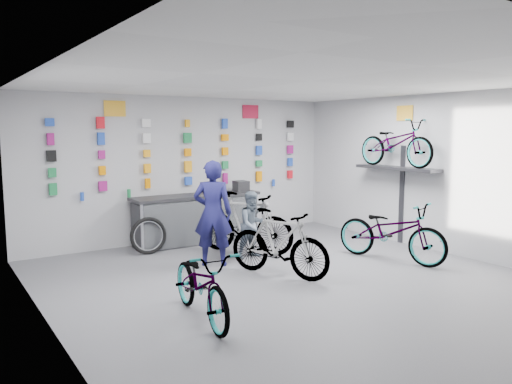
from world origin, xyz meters
TOP-DOWN VIEW (x-y plane):
  - floor at (0.00, 0.00)m, footprint 8.00×8.00m
  - ceiling at (0.00, 0.00)m, footprint 8.00×8.00m
  - wall_back at (0.00, 4.00)m, footprint 7.00×0.00m
  - wall_left at (-3.50, 0.00)m, footprint 0.00×8.00m
  - wall_right at (3.50, 0.00)m, footprint 0.00×8.00m
  - counter at (0.00, 3.54)m, footprint 2.70×0.66m
  - merch_wall at (0.00, 3.93)m, footprint 5.57×0.08m
  - wall_bracket at (3.33, 1.20)m, footprint 0.39×1.90m
  - sign_left at (-1.50, 3.98)m, footprint 0.42×0.02m
  - sign_right at (1.60, 3.98)m, footprint 0.42×0.02m
  - sign_side at (3.48, 1.20)m, footprint 0.02×0.40m
  - bike_left at (-1.90, -0.28)m, footprint 0.81×1.79m
  - bike_center at (-0.02, 0.68)m, footprint 1.16×1.84m
  - bike_right at (2.20, 0.33)m, footprint 1.24×2.15m
  - bike_service at (0.34, 2.24)m, footprint 1.52×1.91m
  - bike_wall at (3.25, 1.20)m, footprint 0.63×1.80m
  - clerk at (-0.57, 1.83)m, footprint 0.79×0.74m
  - customer at (0.28, 1.88)m, footprint 0.60×0.47m
  - spare_wheel at (-1.21, 3.17)m, footprint 0.71×0.18m
  - register at (1.07, 3.55)m, footprint 0.30×0.32m

SIDE VIEW (x-z plane):
  - floor at x=0.00m, z-range 0.00..0.00m
  - spare_wheel at x=-1.21m, z-range 0.00..0.70m
  - bike_left at x=-1.90m, z-range 0.00..0.91m
  - counter at x=0.00m, z-range -0.01..0.99m
  - bike_right at x=2.20m, z-range 0.00..1.07m
  - bike_center at x=-0.02m, z-range 0.00..1.07m
  - bike_service at x=0.34m, z-range 0.00..1.16m
  - customer at x=0.28m, z-range 0.00..1.22m
  - clerk at x=-0.57m, z-range 0.00..1.81m
  - register at x=1.07m, z-range 1.00..1.22m
  - wall_bracket at x=3.33m, z-range 0.46..2.46m
  - wall_back at x=0.00m, z-range -2.00..5.00m
  - wall_left at x=-3.50m, z-range -2.50..5.50m
  - wall_right at x=3.50m, z-range -2.50..5.50m
  - merch_wall at x=0.00m, z-range 1.02..2.58m
  - bike_wall at x=3.25m, z-range 1.58..2.53m
  - sign_side at x=3.48m, z-range 2.50..2.80m
  - sign_left at x=-1.50m, z-range 2.57..2.87m
  - sign_right at x=1.60m, z-range 2.57..2.87m
  - ceiling at x=0.00m, z-range 3.00..3.00m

